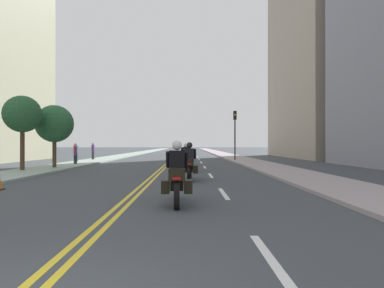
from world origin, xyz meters
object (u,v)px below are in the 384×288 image
(pedestrian_1, at_px, (76,153))
(street_tree_1, at_px, (54,124))
(pedestrian_2, at_px, (93,151))
(motorcycle_1, at_px, (189,165))
(street_tree_0, at_px, (22,115))
(motorcycle_0, at_px, (177,179))
(traffic_light_near, at_px, (235,126))
(motorcycle_3, at_px, (186,156))
(pedestrian_0, at_px, (75,154))
(motorcycle_2, at_px, (186,160))

(pedestrian_1, relative_size, street_tree_1, 0.42)
(pedestrian_2, height_order, street_tree_1, street_tree_1)
(motorcycle_1, bearing_deg, street_tree_1, 144.86)
(pedestrian_1, xyz_separation_m, street_tree_1, (1.01, -6.86, 1.97))
(pedestrian_1, distance_m, pedestrian_2, 4.34)
(street_tree_0, distance_m, street_tree_1, 2.37)
(pedestrian_2, bearing_deg, motorcycle_0, 16.69)
(motorcycle_0, height_order, traffic_light_near, traffic_light_near)
(motorcycle_1, height_order, pedestrian_2, pedestrian_2)
(motorcycle_0, height_order, motorcycle_1, motorcycle_0)
(street_tree_0, bearing_deg, street_tree_1, 66.66)
(pedestrian_1, distance_m, street_tree_1, 7.21)
(motorcycle_3, xyz_separation_m, pedestrian_1, (-9.26, 3.16, 0.21))
(pedestrian_0, distance_m, pedestrian_1, 3.34)
(pedestrian_0, relative_size, pedestrian_2, 0.92)
(motorcycle_2, bearing_deg, pedestrian_0, 146.54)
(traffic_light_near, height_order, street_tree_1, traffic_light_near)
(motorcycle_0, xyz_separation_m, street_tree_1, (-8.14, 12.27, 2.18))
(motorcycle_2, bearing_deg, street_tree_1, 168.19)
(motorcycle_2, distance_m, traffic_light_near, 12.18)
(motorcycle_3, bearing_deg, street_tree_1, -154.76)
(motorcycle_3, bearing_deg, motorcycle_2, -88.40)
(motorcycle_2, distance_m, pedestrian_0, 9.84)
(street_tree_0, xyz_separation_m, street_tree_1, (0.93, 2.15, -0.40))
(street_tree_0, bearing_deg, motorcycle_0, -48.15)
(motorcycle_1, relative_size, motorcycle_2, 0.99)
(traffic_light_near, height_order, pedestrian_0, traffic_light_near)
(motorcycle_0, relative_size, motorcycle_3, 0.99)
(motorcycle_3, distance_m, pedestrian_1, 9.79)
(motorcycle_3, height_order, pedestrian_1, pedestrian_1)
(motorcycle_3, xyz_separation_m, street_tree_1, (-8.26, -3.70, 2.18))
(motorcycle_2, height_order, pedestrian_2, pedestrian_2)
(traffic_light_near, distance_m, street_tree_1, 15.83)
(motorcycle_0, distance_m, motorcycle_2, 10.62)
(motorcycle_0, distance_m, traffic_light_near, 22.30)
(motorcycle_2, distance_m, motorcycle_3, 5.35)
(motorcycle_2, xyz_separation_m, pedestrian_2, (-9.12, 12.85, 0.24))
(traffic_light_near, distance_m, street_tree_0, 17.88)
(pedestrian_1, xyz_separation_m, pedestrian_2, (0.19, 4.33, 0.02))
(pedestrian_0, bearing_deg, motorcycle_3, 63.23)
(motorcycle_2, bearing_deg, motorcycle_0, -91.39)
(motorcycle_0, bearing_deg, motorcycle_2, 87.36)
(pedestrian_2, distance_m, street_tree_0, 13.55)
(motorcycle_3, height_order, street_tree_0, street_tree_0)
(motorcycle_3, relative_size, street_tree_1, 0.54)
(motorcycle_2, bearing_deg, traffic_light_near, 67.63)
(motorcycle_1, relative_size, street_tree_0, 0.50)
(traffic_light_near, relative_size, pedestrian_0, 2.89)
(pedestrian_1, bearing_deg, motorcycle_0, 40.09)
(motorcycle_3, xyz_separation_m, traffic_light_near, (4.48, 5.70, 2.55))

